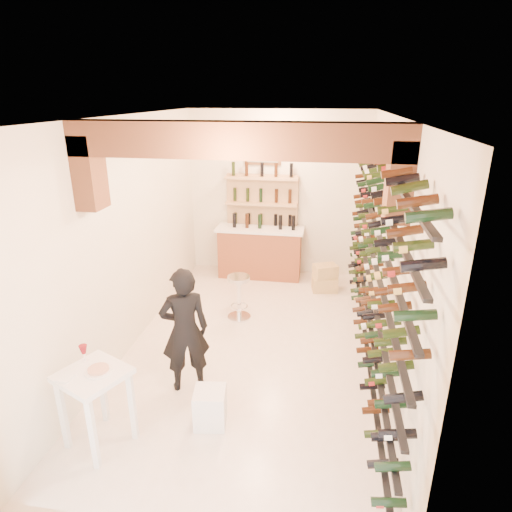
{
  "coord_description": "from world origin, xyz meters",
  "views": [
    {
      "loc": [
        0.93,
        -5.42,
        3.45
      ],
      "look_at": [
        0.0,
        0.3,
        1.3
      ],
      "focal_mm": 30.65,
      "sensor_mm": 36.0,
      "label": 1
    }
  ],
  "objects_px": {
    "wine_rack": "(370,253)",
    "chrome_barstool": "(239,294)",
    "person": "(185,330)",
    "crate_lower": "(325,284)",
    "tasting_table": "(94,385)",
    "white_stool": "(210,407)",
    "back_counter": "(260,251)"
  },
  "relations": [
    {
      "from": "tasting_table",
      "to": "chrome_barstool",
      "type": "bearing_deg",
      "value": 97.92
    },
    {
      "from": "white_stool",
      "to": "tasting_table",
      "type": "bearing_deg",
      "value": -156.85
    },
    {
      "from": "wine_rack",
      "to": "tasting_table",
      "type": "relative_size",
      "value": 5.42
    },
    {
      "from": "wine_rack",
      "to": "person",
      "type": "xyz_separation_m",
      "value": [
        -2.18,
        -1.03,
        -0.75
      ]
    },
    {
      "from": "wine_rack",
      "to": "crate_lower",
      "type": "distance_m",
      "value": 2.61
    },
    {
      "from": "white_stool",
      "to": "person",
      "type": "xyz_separation_m",
      "value": [
        -0.45,
        0.59,
        0.59
      ]
    },
    {
      "from": "person",
      "to": "crate_lower",
      "type": "relative_size",
      "value": 3.52
    },
    {
      "from": "back_counter",
      "to": "chrome_barstool",
      "type": "relative_size",
      "value": 2.31
    },
    {
      "from": "back_counter",
      "to": "white_stool",
      "type": "height_order",
      "value": "back_counter"
    },
    {
      "from": "wine_rack",
      "to": "back_counter",
      "type": "height_order",
      "value": "wine_rack"
    },
    {
      "from": "white_stool",
      "to": "chrome_barstool",
      "type": "height_order",
      "value": "chrome_barstool"
    },
    {
      "from": "back_counter",
      "to": "white_stool",
      "type": "bearing_deg",
      "value": -88.67
    },
    {
      "from": "back_counter",
      "to": "chrome_barstool",
      "type": "height_order",
      "value": "back_counter"
    },
    {
      "from": "wine_rack",
      "to": "chrome_barstool",
      "type": "bearing_deg",
      "value": 156.21
    },
    {
      "from": "white_stool",
      "to": "person",
      "type": "bearing_deg",
      "value": 127.04
    },
    {
      "from": "back_counter",
      "to": "person",
      "type": "relative_size",
      "value": 1.06
    },
    {
      "from": "tasting_table",
      "to": "crate_lower",
      "type": "height_order",
      "value": "tasting_table"
    },
    {
      "from": "chrome_barstool",
      "to": "back_counter",
      "type": "bearing_deg",
      "value": 87.87
    },
    {
      "from": "wine_rack",
      "to": "tasting_table",
      "type": "distance_m",
      "value": 3.58
    },
    {
      "from": "chrome_barstool",
      "to": "crate_lower",
      "type": "bearing_deg",
      "value": 43.4
    },
    {
      "from": "person",
      "to": "crate_lower",
      "type": "bearing_deg",
      "value": -141.42
    },
    {
      "from": "back_counter",
      "to": "tasting_table",
      "type": "height_order",
      "value": "back_counter"
    },
    {
      "from": "white_stool",
      "to": "person",
      "type": "relative_size",
      "value": 0.27
    },
    {
      "from": "wine_rack",
      "to": "chrome_barstool",
      "type": "distance_m",
      "value": 2.36
    },
    {
      "from": "wine_rack",
      "to": "tasting_table",
      "type": "height_order",
      "value": "wine_rack"
    },
    {
      "from": "tasting_table",
      "to": "white_stool",
      "type": "bearing_deg",
      "value": 48.12
    },
    {
      "from": "person",
      "to": "back_counter",
      "type": "bearing_deg",
      "value": -119.27
    },
    {
      "from": "wine_rack",
      "to": "back_counter",
      "type": "distance_m",
      "value": 3.38
    },
    {
      "from": "wine_rack",
      "to": "white_stool",
      "type": "xyz_separation_m",
      "value": [
        -1.73,
        -1.62,
        -1.34
      ]
    },
    {
      "from": "wine_rack",
      "to": "chrome_barstool",
      "type": "height_order",
      "value": "wine_rack"
    },
    {
      "from": "wine_rack",
      "to": "crate_lower",
      "type": "height_order",
      "value": "wine_rack"
    },
    {
      "from": "person",
      "to": "crate_lower",
      "type": "xyz_separation_m",
      "value": [
        1.65,
        3.15,
        -0.66
      ]
    }
  ]
}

